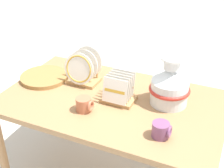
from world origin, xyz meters
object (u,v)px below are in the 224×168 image
Objects in this scene: ceramic_vase at (170,85)px; mug_terracotta_glaze at (84,104)px; dish_rack_round_plates at (83,71)px; mug_plum_glaze at (161,130)px; wicker_charger_stack at (44,77)px; dish_rack_square_plates at (119,92)px.

mug_terracotta_glaze is (-0.42, -0.28, -0.08)m from ceramic_vase.
ceramic_vase is at bearing -0.74° from dish_rack_round_plates.
wicker_charger_stack is at bearing 163.22° from mug_plum_glaze.
dish_rack_square_plates is 1.98× the size of mug_terracotta_glaze.
dish_rack_round_plates reaches higher than dish_rack_square_plates.
mug_plum_glaze reaches higher than wicker_charger_stack.
ceramic_vase is 0.59m from dish_rack_round_plates.
wicker_charger_stack is 3.28× the size of mug_plum_glaze.
mug_terracotta_glaze is (0.44, -0.23, 0.03)m from wicker_charger_stack.
wicker_charger_stack is at bearing -176.48° from ceramic_vase.
dish_rack_square_plates is (-0.28, -0.10, -0.06)m from ceramic_vase.
wicker_charger_stack is at bearing 152.77° from mug_terracotta_glaze.
wicker_charger_stack is (-0.58, 0.05, -0.05)m from dish_rack_square_plates.
mug_terracotta_glaze reaches higher than wicker_charger_stack.
ceramic_vase is at bearing 19.19° from dish_rack_square_plates.
ceramic_vase is at bearing 3.52° from wicker_charger_stack.
mug_plum_glaze is (0.34, -0.23, -0.02)m from dish_rack_square_plates.
dish_rack_round_plates is 0.29m from wicker_charger_stack.
dish_rack_round_plates is 0.32m from dish_rack_square_plates.
dish_rack_square_plates is 1.98× the size of mug_plum_glaze.
dish_rack_round_plates is (-0.59, 0.01, -0.04)m from ceramic_vase.
dish_rack_round_plates is 0.72m from mug_plum_glaze.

